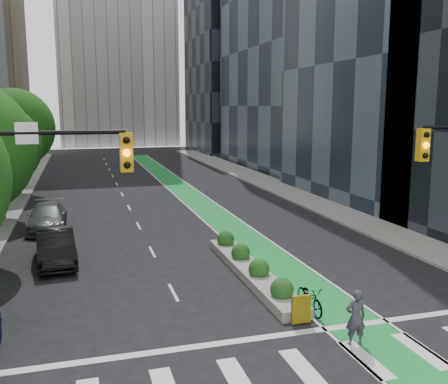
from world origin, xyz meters
TOP-DOWN VIEW (x-y plane):
  - ground at (0.00, 0.00)m, footprint 160.00×160.00m
  - sidewalk_right at (11.80, 25.00)m, footprint 3.60×90.00m
  - bike_lane_paint at (3.00, 30.00)m, footprint 2.20×70.00m
  - building_dark_end at (20.00, 68.00)m, footprint 14.00×18.00m
  - tree_far at (-11.00, 32.00)m, footprint 6.60×6.60m
  - median_planter at (1.20, 7.04)m, footprint 1.20×10.26m
  - bicycle at (2.00, 2.75)m, footprint 0.70×2.00m
  - cyclist at (2.20, -0.06)m, footprint 0.72×0.52m
  - parked_car_left_mid at (-7.21, 11.34)m, footprint 2.12×5.02m
  - parked_car_left_far at (-7.98, 18.62)m, footprint 2.31×5.40m

SIDE VIEW (x-z plane):
  - ground at x=0.00m, z-range 0.00..0.00m
  - bike_lane_paint at x=3.00m, z-range 0.00..0.01m
  - sidewalk_right at x=11.80m, z-range 0.00..0.15m
  - median_planter at x=1.20m, z-range -0.18..0.92m
  - bicycle at x=2.00m, z-range 0.00..1.05m
  - parked_car_left_far at x=-7.98m, z-range 0.00..1.55m
  - parked_car_left_mid at x=-7.21m, z-range 0.00..1.61m
  - cyclist at x=2.20m, z-range 0.00..1.83m
  - tree_far at x=-11.00m, z-range 1.19..10.20m
  - building_dark_end at x=20.00m, z-range 0.00..28.00m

